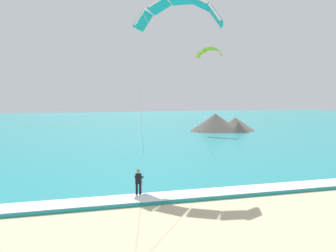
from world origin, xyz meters
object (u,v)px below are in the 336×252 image
at_px(surfboard, 139,198).
at_px(kitesurfer, 138,182).
at_px(kite_primary, 179,9).
at_px(kite_distant, 210,51).

relative_size(surfboard, kitesurfer, 0.87).
distance_m(kite_primary, kite_distant, 35.03).
bearing_deg(kite_distant, surfboard, -119.38).
bearing_deg(surfboard, kite_distant, 60.62).
relative_size(surfboard, kite_distant, 0.35).
distance_m(surfboard, kite_distant, 45.22).
distance_m(surfboard, kitesurfer, 0.91).
height_order(kitesurfer, kite_distant, kite_distant).
height_order(kite_primary, kite_distant, kite_distant).
xyz_separation_m(surfboard, kite_primary, (4.90, 6.80, 12.34)).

